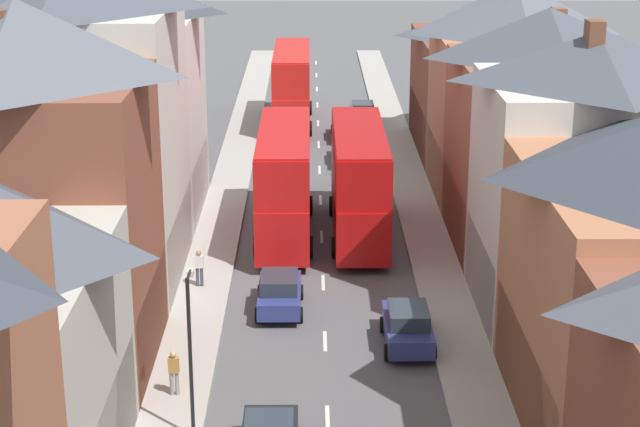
# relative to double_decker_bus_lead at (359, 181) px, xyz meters

# --- Properties ---
(pavement_left) EXTENTS (2.20, 104.00, 0.14)m
(pavement_left) POSITION_rel_double_decker_bus_lead_xyz_m (-6.89, 1.89, -2.75)
(pavement_left) COLOR #A8A399
(pavement_left) RESTS_ON ground
(pavement_right) EXTENTS (2.20, 104.00, 0.14)m
(pavement_right) POSITION_rel_double_decker_bus_lead_xyz_m (3.31, 1.89, -2.75)
(pavement_right) COLOR #A8A399
(pavement_right) RESTS_ON ground
(centre_line_dashes) EXTENTS (0.14, 97.80, 0.01)m
(centre_line_dashes) POSITION_rel_double_decker_bus_lead_xyz_m (-1.79, -0.11, -2.81)
(centre_line_dashes) COLOR silver
(centre_line_dashes) RESTS_ON ground
(terrace_row_right) EXTENTS (8.00, 70.19, 13.33)m
(terrace_row_right) POSITION_rel_double_decker_bus_lead_xyz_m (8.39, -14.51, 2.71)
(terrace_row_right) COLOR brown
(terrace_row_right) RESTS_ON ground
(double_decker_bus_lead) EXTENTS (2.74, 10.80, 5.30)m
(double_decker_bus_lead) POSITION_rel_double_decker_bus_lead_xyz_m (0.00, 0.00, 0.00)
(double_decker_bus_lead) COLOR #B70F0F
(double_decker_bus_lead) RESTS_ON ground
(double_decker_bus_mid_street) EXTENTS (2.74, 10.80, 5.30)m
(double_decker_bus_mid_street) POSITION_rel_double_decker_bus_lead_xyz_m (-3.60, 23.31, 0.00)
(double_decker_bus_mid_street) COLOR red
(double_decker_bus_mid_street) RESTS_ON ground
(double_decker_bus_far_approaching) EXTENTS (2.74, 10.80, 5.30)m
(double_decker_bus_far_approaching) POSITION_rel_double_decker_bus_lead_xyz_m (-3.60, 0.07, 0.00)
(double_decker_bus_far_approaching) COLOR red
(double_decker_bus_far_approaching) RESTS_ON ground
(car_near_silver) EXTENTS (1.90, 4.23, 1.59)m
(car_near_silver) POSITION_rel_double_decker_bus_lead_xyz_m (0.01, 19.49, -2.01)
(car_near_silver) COLOR #144728
(car_near_silver) RESTS_ON ground
(car_parked_right_a) EXTENTS (1.90, 3.99, 1.63)m
(car_parked_right_a) POSITION_rel_double_decker_bus_lead_xyz_m (1.31, -12.57, -2.00)
(car_parked_right_a) COLOR navy
(car_parked_right_a) RESTS_ON ground
(car_mid_black) EXTENTS (1.90, 4.36, 1.67)m
(car_mid_black) POSITION_rel_double_decker_bus_lead_xyz_m (0.01, 13.54, -1.98)
(car_mid_black) COLOR #B7BABF
(car_mid_black) RESTS_ON ground
(car_parked_left_b) EXTENTS (1.90, 3.84, 1.60)m
(car_parked_left_b) POSITION_rel_double_decker_bus_lead_xyz_m (-3.59, -9.16, -2.01)
(car_parked_left_b) COLOR navy
(car_parked_left_b) RESTS_ON ground
(car_mid_white) EXTENTS (1.90, 3.80, 1.63)m
(car_mid_white) POSITION_rel_double_decker_bus_lead_xyz_m (1.31, 23.31, -2.00)
(car_mid_white) COLOR navy
(car_mid_white) RESTS_ON ground
(pedestrian_mid_left) EXTENTS (0.36, 0.22, 1.61)m
(pedestrian_mid_left) POSITION_rel_double_decker_bus_lead_xyz_m (-6.96, -16.63, -1.78)
(pedestrian_mid_left) COLOR gray
(pedestrian_mid_left) RESTS_ON pavement_left
(pedestrian_mid_right) EXTENTS (0.36, 0.22, 1.61)m
(pedestrian_mid_right) POSITION_rel_double_decker_bus_lead_xyz_m (-7.08, -6.78, -1.78)
(pedestrian_mid_right) COLOR #3D4256
(pedestrian_mid_right) RESTS_ON pavement_left
(street_lamp) EXTENTS (0.20, 1.12, 5.50)m
(street_lamp) POSITION_rel_double_decker_bus_lead_xyz_m (-6.04, -19.28, 0.43)
(street_lamp) COLOR black
(street_lamp) RESTS_ON ground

